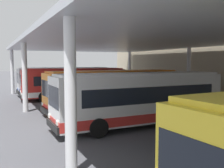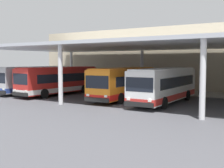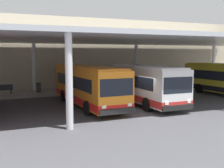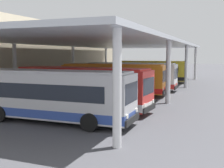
{
  "view_description": "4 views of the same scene",
  "coord_description": "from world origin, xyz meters",
  "views": [
    {
      "loc": [
        14.29,
        -4.84,
        3.81
      ],
      "look_at": [
        -5.09,
        4.32,
        1.97
      ],
      "focal_mm": 41.32,
      "sensor_mm": 36.0,
      "label": 1
    },
    {
      "loc": [
        11.12,
        -21.32,
        3.8
      ],
      "look_at": [
        -4.99,
        4.11,
        1.42
      ],
      "focal_mm": 46.02,
      "sensor_mm": 36.0,
      "label": 2
    },
    {
      "loc": [
        -9.62,
        -17.04,
        4.11
      ],
      "look_at": [
        -0.65,
        4.81,
        1.53
      ],
      "focal_mm": 43.92,
      "sensor_mm": 36.0,
      "label": 3
    },
    {
      "loc": [
        -29.97,
        -6.77,
        4.12
      ],
      "look_at": [
        -7.43,
        2.09,
        1.59
      ],
      "focal_mm": 45.39,
      "sensor_mm": 36.0,
      "label": 4
    }
  ],
  "objects": [
    {
      "name": "bus_departing",
      "position": [
        11.23,
        3.23,
        1.66
      ],
      "size": [
        3.17,
        10.66,
        3.17
      ],
      "color": "yellow",
      "rests_on": "ground"
    },
    {
      "name": "bus_middle_bay",
      "position": [
        -3.21,
        3.64,
        1.66
      ],
      "size": [
        3.11,
        10.65,
        3.17
      ],
      "color": "orange",
      "rests_on": "ground"
    },
    {
      "name": "canopy_shelter",
      "position": [
        0.0,
        5.5,
        5.31
      ],
      "size": [
        40.0,
        17.0,
        5.55
      ],
      "color": "silver",
      "rests_on": "ground"
    },
    {
      "name": "trash_bin",
      "position": [
        -5.98,
        11.82,
        0.68
      ],
      "size": [
        0.52,
        0.52,
        0.98
      ],
      "color": "#33383D",
      "rests_on": "platform_kerb"
    },
    {
      "name": "bus_far_bay",
      "position": [
        1.27,
        3.19,
        1.66
      ],
      "size": [
        2.78,
        10.55,
        3.17
      ],
      "color": "white",
      "rests_on": "ground"
    },
    {
      "name": "bus_second_bay",
      "position": [
        -11.41,
        2.95,
        1.66
      ],
      "size": [
        3.23,
        10.67,
        3.17
      ],
      "color": "red",
      "rests_on": "ground"
    },
    {
      "name": "platform_kerb",
      "position": [
        0.0,
        11.75,
        0.09
      ],
      "size": [
        42.0,
        4.5,
        0.18
      ],
      "primitive_type": "cube",
      "color": "#A39E93",
      "rests_on": "ground"
    },
    {
      "name": "bus_nearest_bay",
      "position": [
        -15.39,
        3.03,
        1.66
      ],
      "size": [
        2.82,
        10.56,
        3.17
      ],
      "color": "#B7B7BC",
      "rests_on": "ground"
    },
    {
      "name": "ground_plane",
      "position": [
        0.0,
        0.0,
        0.0
      ],
      "size": [
        200.0,
        200.0,
        0.0
      ],
      "primitive_type": "plane",
      "color": "#47474C"
    },
    {
      "name": "bench_waiting",
      "position": [
        -9.39,
        11.82,
        0.66
      ],
      "size": [
        1.8,
        0.45,
        0.92
      ],
      "color": "#383D47",
      "rests_on": "platform_kerb"
    },
    {
      "name": "station_building_facade",
      "position": [
        0.0,
        15.0,
        4.19
      ],
      "size": [
        48.0,
        1.6,
        8.38
      ],
      "primitive_type": "cube",
      "color": "#C1B293",
      "rests_on": "ground"
    }
  ]
}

